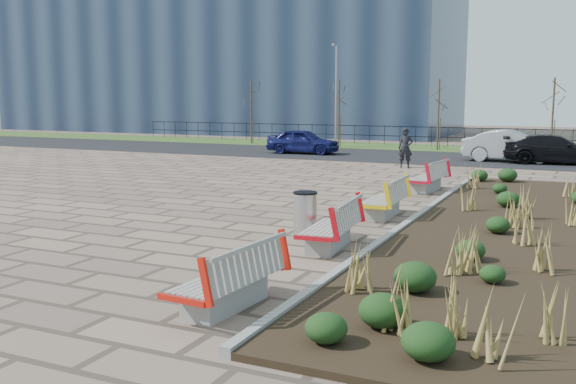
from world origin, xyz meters
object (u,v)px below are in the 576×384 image
at_px(lamp_west, 336,97).
at_px(car_silver, 512,146).
at_px(car_blue, 303,141).
at_px(bench_b, 329,224).
at_px(bench_c, 382,198).
at_px(bench_d, 426,176).
at_px(car_black, 555,149).
at_px(pedestrian, 405,148).
at_px(litter_bin, 305,215).
at_px(bench_a, 226,276).

bearing_deg(lamp_west, car_silver, -23.02).
height_order(car_blue, car_silver, car_silver).
xyz_separation_m(bench_b, bench_c, (0.00, 3.80, 0.00)).
height_order(bench_d, car_black, car_black).
height_order(bench_c, car_silver, car_silver).
bearing_deg(pedestrian, bench_b, -93.06).
distance_m(litter_bin, car_blue, 20.53).
relative_size(car_blue, car_black, 0.85).
bearing_deg(bench_d, pedestrian, 116.35).
xyz_separation_m(bench_d, car_black, (3.40, 10.91, 0.18)).
height_order(bench_a, car_blue, car_blue).
relative_size(bench_c, bench_d, 1.00).
distance_m(pedestrian, lamp_west, 11.34).
bearing_deg(bench_c, lamp_west, 112.63).
bearing_deg(pedestrian, car_blue, 135.26).
relative_size(bench_c, car_black, 0.46).
bearing_deg(pedestrian, bench_d, -81.90).
height_order(bench_c, pedestrian, pedestrian).
relative_size(bench_b, car_silver, 0.47).
height_order(bench_a, litter_bin, bench_a).
bearing_deg(litter_bin, bench_b, -43.57).
distance_m(bench_a, litter_bin, 5.04).
xyz_separation_m(bench_c, car_silver, (1.53, 16.00, 0.25)).
xyz_separation_m(bench_a, car_silver, (1.53, 23.93, 0.25)).
distance_m(pedestrian, car_black, 7.25).
distance_m(bench_b, car_black, 19.94).
distance_m(bench_b, bench_c, 3.80).
height_order(bench_c, car_blue, car_blue).
relative_size(bench_d, car_black, 0.46).
bearing_deg(car_black, lamp_west, 63.11).
bearing_deg(car_silver, lamp_west, 67.69).
bearing_deg(bench_c, litter_bin, -107.62).
bearing_deg(bench_c, car_blue, 118.84).
bearing_deg(bench_d, bench_b, -83.72).
height_order(bench_a, lamp_west, lamp_west).
relative_size(bench_a, car_silver, 0.47).
relative_size(bench_a, bench_d, 1.00).
height_order(litter_bin, lamp_west, lamp_west).
xyz_separation_m(bench_a, bench_b, (0.00, 4.13, 0.00)).
xyz_separation_m(bench_d, car_blue, (-9.12, 10.89, 0.18)).
relative_size(car_blue, car_silver, 0.87).
bearing_deg(bench_c, bench_d, 88.90).
height_order(car_silver, car_black, car_silver).
xyz_separation_m(bench_a, pedestrian, (-2.40, 19.44, 0.36)).
height_order(pedestrian, car_blue, pedestrian).
bearing_deg(lamp_west, car_black, -20.44).
distance_m(bench_a, bench_b, 4.13).
xyz_separation_m(bench_d, lamp_west, (-9.00, 15.53, 2.54)).
xyz_separation_m(bench_b, car_silver, (1.53, 19.80, 0.25)).
height_order(bench_b, lamp_west, lamp_west).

